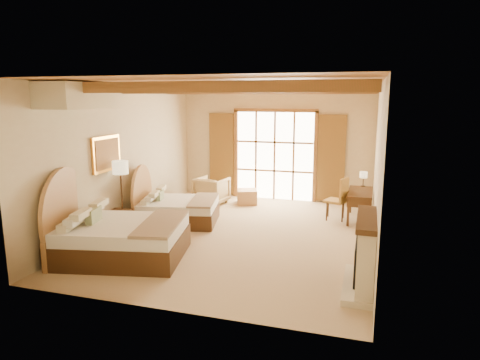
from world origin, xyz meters
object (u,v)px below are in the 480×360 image
at_px(nightstand, 120,223).
at_px(armchair, 212,191).
at_px(desk, 360,204).
at_px(bed_near, 114,234).
at_px(bed_far, 173,207).

bearing_deg(nightstand, armchair, 68.90).
relative_size(armchair, desk, 0.62).
relative_size(nightstand, desk, 0.40).
relative_size(bed_near, bed_far, 1.22).
xyz_separation_m(bed_near, nightstand, (-0.62, 1.15, -0.18)).
bearing_deg(bed_near, bed_far, 76.82).
bearing_deg(bed_near, armchair, 73.95).
xyz_separation_m(bed_far, nightstand, (-0.68, -1.20, -0.10)).
height_order(bed_near, nightstand, bed_near).
height_order(nightstand, armchair, armchair).
relative_size(bed_near, nightstand, 4.78).
distance_m(bed_far, armchair, 1.94).
bearing_deg(desk, bed_near, -137.76).
distance_m(bed_near, armchair, 4.28).
relative_size(bed_far, armchair, 2.54).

